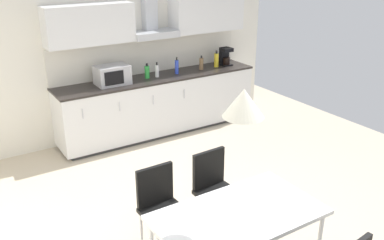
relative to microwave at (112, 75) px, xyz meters
name	(u,v)px	position (x,y,z in m)	size (l,w,h in m)	color
ground_plane	(214,230)	(-0.03, -2.64, -1.08)	(7.57, 8.86, 0.02)	beige
wall_back	(100,50)	(-0.03, 0.36, 0.30)	(6.06, 0.10, 2.73)	silver
kitchen_counter	(159,104)	(0.76, 0.00, -0.60)	(3.27, 0.65, 0.93)	#333333
backsplash_tile	(149,56)	(0.76, 0.30, 0.13)	(3.25, 0.02, 0.54)	silver
upper_wall_cabinets	(152,20)	(0.76, 0.15, 0.72)	(3.25, 0.40, 0.56)	silver
microwave	(112,75)	(0.00, 0.00, 0.00)	(0.48, 0.35, 0.28)	#ADADB2
coffee_maker	(225,56)	(2.07, 0.03, 0.01)	(0.18, 0.19, 0.30)	black
bottle_green	(147,72)	(0.58, 0.02, -0.04)	(0.07, 0.07, 0.23)	green
bottle_yellow	(216,60)	(1.87, 0.01, -0.02)	(0.08, 0.08, 0.27)	yellow
bottle_white	(157,71)	(0.73, -0.01, -0.04)	(0.06, 0.06, 0.23)	white
bottle_brown	(201,64)	(1.56, 0.00, -0.04)	(0.07, 0.07, 0.23)	brown
bottle_blue	(177,67)	(1.09, -0.01, -0.03)	(0.06, 0.06, 0.27)	blue
dining_table	(238,218)	(-0.32, -3.39, -0.38)	(1.40, 0.80, 0.74)	white
chair_far_right	(214,184)	(-0.01, -2.61, -0.54)	(0.42, 0.42, 0.87)	black
chair_far_left	(160,202)	(-0.64, -2.61, -0.54)	(0.41, 0.41, 0.87)	black
pendant_lamp	(244,103)	(-0.32, -3.39, 0.64)	(0.32, 0.32, 0.22)	silver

